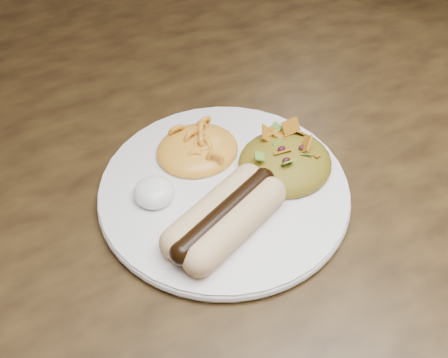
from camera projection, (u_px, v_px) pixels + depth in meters
name	position (u px, v px, depth m)	size (l,w,h in m)	color
floor	(216.00, 348.00, 1.22)	(4.00, 4.00, 0.00)	#451D12
table	(210.00, 139.00, 0.74)	(1.60, 0.90, 0.75)	#4A3517
plate	(224.00, 190.00, 0.54)	(0.25, 0.25, 0.01)	white
hotdog	(225.00, 216.00, 0.48)	(0.11, 0.10, 0.03)	#FFC78A
mac_and_cheese	(197.00, 141.00, 0.55)	(0.09, 0.08, 0.03)	#FFA52E
sour_cream	(154.00, 189.00, 0.51)	(0.04, 0.04, 0.02)	white
taco_salad	(286.00, 156.00, 0.54)	(0.10, 0.09, 0.04)	#A96C1A
fork	(229.00, 213.00, 0.52)	(0.02, 0.16, 0.00)	white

